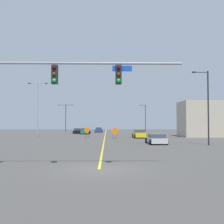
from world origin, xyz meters
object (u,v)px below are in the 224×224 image
at_px(construction_sign_median_far, 115,131).
at_px(car_yellow_mid, 139,134).
at_px(street_lamp_near_right, 207,104).
at_px(car_blue_far, 99,130).
at_px(car_green_distant, 85,131).
at_px(street_lamp_mid_right, 145,117).
at_px(construction_sign_right_lane, 87,131).
at_px(street_lamp_far_right, 66,115).
at_px(traffic_signal_assembly, 22,81).
at_px(street_lamp_near_left, 38,106).
at_px(car_black_approaching, 78,131).
at_px(car_silver_near, 156,139).

bearing_deg(construction_sign_median_far, car_yellow_mid, 40.58).
distance_m(street_lamp_near_right, construction_sign_median_far, 16.00).
bearing_deg(car_blue_far, car_green_distant, -103.49).
height_order(street_lamp_mid_right, construction_sign_right_lane, street_lamp_mid_right).
bearing_deg(street_lamp_far_right, traffic_signal_assembly, -83.55).
height_order(traffic_signal_assembly, construction_sign_right_lane, traffic_signal_assembly).
distance_m(traffic_signal_assembly, street_lamp_mid_right, 66.36).
xyz_separation_m(street_lamp_near_left, car_green_distant, (6.87, 15.54, -4.83)).
relative_size(street_lamp_far_right, construction_sign_median_far, 4.08).
bearing_deg(car_green_distant, car_blue_far, 76.51).
distance_m(construction_sign_right_lane, car_green_distant, 15.79).
relative_size(street_lamp_near_left, car_blue_far, 2.37).
distance_m(traffic_signal_assembly, construction_sign_median_far, 28.52).
bearing_deg(car_green_distant, street_lamp_mid_right, 47.59).
relative_size(car_black_approaching, car_blue_far, 1.02).
relative_size(traffic_signal_assembly, car_blue_far, 3.63).
bearing_deg(construction_sign_right_lane, street_lamp_mid_right, 66.55).
height_order(construction_sign_right_lane, car_green_distant, construction_sign_right_lane).
bearing_deg(car_green_distant, car_silver_near, -69.73).
bearing_deg(street_lamp_near_right, street_lamp_mid_right, 90.52).
distance_m(construction_sign_median_far, car_silver_near, 10.90).
height_order(street_lamp_far_right, car_blue_far, street_lamp_far_right).
xyz_separation_m(car_black_approaching, car_blue_far, (4.72, 8.11, 0.03)).
bearing_deg(street_lamp_mid_right, street_lamp_near_left, -124.63).
xyz_separation_m(traffic_signal_assembly, car_silver_near, (10.64, 17.85, -4.31)).
bearing_deg(traffic_signal_assembly, car_silver_near, 59.20).
bearing_deg(car_yellow_mid, construction_sign_right_lane, 178.72).
bearing_deg(car_black_approaching, street_lamp_mid_right, 38.72).
relative_size(street_lamp_near_left, construction_sign_median_far, 4.86).
height_order(construction_sign_median_far, car_blue_far, construction_sign_median_far).
height_order(construction_sign_right_lane, car_yellow_mid, construction_sign_right_lane).
bearing_deg(car_silver_near, street_lamp_near_left, 142.12).
relative_size(street_lamp_near_left, construction_sign_right_lane, 5.08).
bearing_deg(car_blue_far, street_lamp_mid_right, 25.32).
height_order(street_lamp_far_right, car_green_distant, street_lamp_far_right).
bearing_deg(car_blue_far, car_yellow_mid, -74.24).
height_order(construction_sign_right_lane, car_silver_near, construction_sign_right_lane).
bearing_deg(car_black_approaching, traffic_signal_assembly, -87.45).
bearing_deg(street_lamp_near_right, car_black_approaching, 118.08).
bearing_deg(street_lamp_near_left, street_lamp_far_right, 90.65).
relative_size(street_lamp_near_right, car_silver_near, 2.07).
height_order(traffic_signal_assembly, construction_sign_median_far, traffic_signal_assembly).
relative_size(street_lamp_mid_right, car_green_distant, 1.70).
height_order(street_lamp_near_right, street_lamp_far_right, street_lamp_near_right).
height_order(street_lamp_near_right, car_silver_near, street_lamp_near_right).
xyz_separation_m(car_blue_far, car_green_distant, (-2.66, -11.10, 0.01)).
distance_m(street_lamp_mid_right, construction_sign_right_lane, 36.15).
distance_m(car_silver_near, car_black_approaching, 34.77).
xyz_separation_m(street_lamp_near_left, car_yellow_mid, (17.16, -0.37, -4.77)).
xyz_separation_m(construction_sign_right_lane, car_silver_near, (9.33, -13.60, -0.58)).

